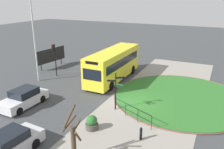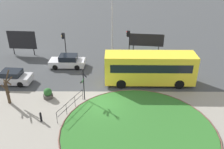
{
  "view_description": "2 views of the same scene",
  "coord_description": "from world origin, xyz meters",
  "px_view_note": "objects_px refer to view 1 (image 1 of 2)",
  "views": [
    {
      "loc": [
        -17.77,
        -6.76,
        9.09
      ],
      "look_at": [
        1.36,
        2.39,
        1.94
      ],
      "focal_mm": 37.61,
      "sensor_mm": 36.0,
      "label": 1
    },
    {
      "loc": [
        1.16,
        -18.71,
        12.65
      ],
      "look_at": [
        1.05,
        2.45,
        1.8
      ],
      "focal_mm": 38.29,
      "sensor_mm": 36.0,
      "label": 2
    }
  ],
  "objects_px": {
    "signpost_directional": "(116,88)",
    "lamppost_tall": "(34,35)",
    "bollard_foreground": "(141,133)",
    "planter_near_signpost": "(92,123)",
    "car_far_lane": "(24,98)",
    "traffic_light_far": "(54,53)",
    "street_tree_bare": "(73,139)",
    "bus_yellow": "(113,64)",
    "car_near_lane": "(7,146)",
    "billboard_left": "(51,55)"
  },
  "relations": [
    {
      "from": "car_near_lane",
      "to": "signpost_directional",
      "type": "bearing_deg",
      "value": 162.56
    },
    {
      "from": "billboard_left",
      "to": "street_tree_bare",
      "type": "distance_m",
      "value": 19.62
    },
    {
      "from": "signpost_directional",
      "to": "street_tree_bare",
      "type": "bearing_deg",
      "value": -175.49
    },
    {
      "from": "traffic_light_far",
      "to": "planter_near_signpost",
      "type": "distance_m",
      "value": 12.98
    },
    {
      "from": "car_near_lane",
      "to": "planter_near_signpost",
      "type": "relative_size",
      "value": 4.22
    },
    {
      "from": "signpost_directional",
      "to": "bollard_foreground",
      "type": "distance_m",
      "value": 4.87
    },
    {
      "from": "bus_yellow",
      "to": "traffic_light_far",
      "type": "bearing_deg",
      "value": -73.81
    },
    {
      "from": "billboard_left",
      "to": "street_tree_bare",
      "type": "relative_size",
      "value": 1.42
    },
    {
      "from": "bollard_foreground",
      "to": "billboard_left",
      "type": "relative_size",
      "value": 0.19
    },
    {
      "from": "planter_near_signpost",
      "to": "bus_yellow",
      "type": "bearing_deg",
      "value": 16.9
    },
    {
      "from": "bus_yellow",
      "to": "billboard_left",
      "type": "bearing_deg",
      "value": -94.62
    },
    {
      "from": "signpost_directional",
      "to": "lamppost_tall",
      "type": "relative_size",
      "value": 0.34
    },
    {
      "from": "car_far_lane",
      "to": "billboard_left",
      "type": "bearing_deg",
      "value": -151.2
    },
    {
      "from": "bollard_foreground",
      "to": "bus_yellow",
      "type": "height_order",
      "value": "bus_yellow"
    },
    {
      "from": "bollard_foreground",
      "to": "lamppost_tall",
      "type": "bearing_deg",
      "value": 67.38
    },
    {
      "from": "traffic_light_far",
      "to": "bus_yellow",
      "type": "bearing_deg",
      "value": 117.75
    },
    {
      "from": "billboard_left",
      "to": "planter_near_signpost",
      "type": "distance_m",
      "value": 16.71
    },
    {
      "from": "car_near_lane",
      "to": "lamppost_tall",
      "type": "xyz_separation_m",
      "value": [
        10.83,
        7.45,
        4.42
      ]
    },
    {
      "from": "signpost_directional",
      "to": "car_far_lane",
      "type": "bearing_deg",
      "value": 111.01
    },
    {
      "from": "signpost_directional",
      "to": "bus_yellow",
      "type": "bearing_deg",
      "value": 26.97
    },
    {
      "from": "car_far_lane",
      "to": "billboard_left",
      "type": "relative_size",
      "value": 0.89
    },
    {
      "from": "bus_yellow",
      "to": "street_tree_bare",
      "type": "relative_size",
      "value": 2.76
    },
    {
      "from": "bus_yellow",
      "to": "street_tree_bare",
      "type": "bearing_deg",
      "value": 16.5
    },
    {
      "from": "lamppost_tall",
      "to": "billboard_left",
      "type": "bearing_deg",
      "value": 23.24
    },
    {
      "from": "bus_yellow",
      "to": "car_far_lane",
      "type": "bearing_deg",
      "value": -22.97
    },
    {
      "from": "planter_near_signpost",
      "to": "car_far_lane",
      "type": "bearing_deg",
      "value": 84.49
    },
    {
      "from": "traffic_light_far",
      "to": "street_tree_bare",
      "type": "height_order",
      "value": "traffic_light_far"
    },
    {
      "from": "bollard_foreground",
      "to": "billboard_left",
      "type": "distance_m",
      "value": 19.38
    },
    {
      "from": "car_far_lane",
      "to": "billboard_left",
      "type": "distance_m",
      "value": 11.64
    },
    {
      "from": "street_tree_bare",
      "to": "signpost_directional",
      "type": "bearing_deg",
      "value": 4.51
    },
    {
      "from": "car_near_lane",
      "to": "street_tree_bare",
      "type": "xyz_separation_m",
      "value": [
        1.31,
        -3.85,
        0.81
      ]
    },
    {
      "from": "lamppost_tall",
      "to": "billboard_left",
      "type": "relative_size",
      "value": 1.99
    },
    {
      "from": "car_far_lane",
      "to": "planter_near_signpost",
      "type": "relative_size",
      "value": 4.03
    },
    {
      "from": "lamppost_tall",
      "to": "street_tree_bare",
      "type": "xyz_separation_m",
      "value": [
        -9.53,
        -11.3,
        -3.61
      ]
    },
    {
      "from": "traffic_light_far",
      "to": "lamppost_tall",
      "type": "relative_size",
      "value": 0.4
    },
    {
      "from": "traffic_light_far",
      "to": "street_tree_bare",
      "type": "distance_m",
      "value": 15.78
    },
    {
      "from": "bus_yellow",
      "to": "car_near_lane",
      "type": "bearing_deg",
      "value": 0.61
    },
    {
      "from": "traffic_light_far",
      "to": "street_tree_bare",
      "type": "bearing_deg",
      "value": 54.25
    },
    {
      "from": "car_far_lane",
      "to": "planter_near_signpost",
      "type": "xyz_separation_m",
      "value": [
        -0.69,
        -7.16,
        -0.23
      ]
    },
    {
      "from": "planter_near_signpost",
      "to": "signpost_directional",
      "type": "bearing_deg",
      "value": -4.4
    },
    {
      "from": "car_far_lane",
      "to": "lamppost_tall",
      "type": "distance_m",
      "value": 7.74
    },
    {
      "from": "bollard_foreground",
      "to": "lamppost_tall",
      "type": "relative_size",
      "value": 0.09
    },
    {
      "from": "lamppost_tall",
      "to": "car_near_lane",
      "type": "bearing_deg",
      "value": -145.47
    },
    {
      "from": "car_far_lane",
      "to": "traffic_light_far",
      "type": "height_order",
      "value": "traffic_light_far"
    },
    {
      "from": "bollard_foreground",
      "to": "car_far_lane",
      "type": "xyz_separation_m",
      "value": [
        0.41,
        10.74,
        0.25
      ]
    },
    {
      "from": "bollard_foreground",
      "to": "planter_near_signpost",
      "type": "distance_m",
      "value": 3.59
    },
    {
      "from": "car_near_lane",
      "to": "traffic_light_far",
      "type": "bearing_deg",
      "value": -148.14
    },
    {
      "from": "bollard_foreground",
      "to": "billboard_left",
      "type": "xyz_separation_m",
      "value": [
        10.69,
        16.13,
        1.15
      ]
    },
    {
      "from": "car_far_lane",
      "to": "bollard_foreground",
      "type": "bearing_deg",
      "value": 88.91
    },
    {
      "from": "bollard_foreground",
      "to": "traffic_light_far",
      "type": "relative_size",
      "value": 0.24
    }
  ]
}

